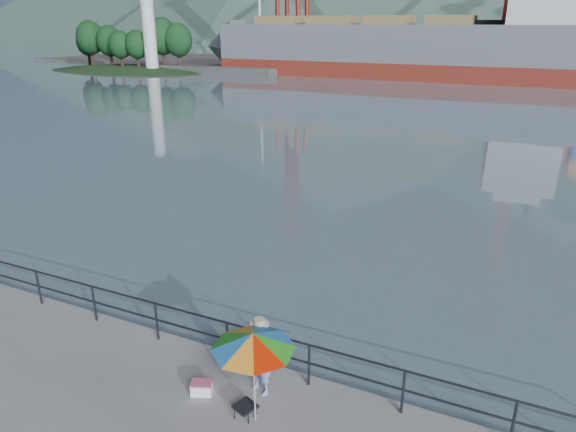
# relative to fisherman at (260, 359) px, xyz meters

# --- Properties ---
(harbor_water) EXTENTS (500.00, 280.00, 0.00)m
(harbor_water) POSITION_rel_fisherman_xyz_m (-2.17, 128.92, -0.81)
(harbor_water) COLOR slate
(harbor_water) RESTS_ON ground
(far_dock) EXTENTS (200.00, 40.00, 0.40)m
(far_dock) POSITION_rel_fisherman_xyz_m (7.83, 91.92, -0.81)
(far_dock) COLOR #514F4C
(far_dock) RESTS_ON ground
(guardrail) EXTENTS (22.00, 0.06, 1.03)m
(guardrail) POSITION_rel_fisherman_xyz_m (-2.17, 0.62, -0.29)
(guardrail) COLOR #2D3033
(guardrail) RESTS_ON ground
(lighthouse_islet) EXTENTS (48.00, 26.40, 19.20)m
(lighthouse_islet) POSITION_rel_fisherman_xyz_m (-57.14, 60.92, -0.55)
(lighthouse_islet) COLOR #263F1E
(lighthouse_islet) RESTS_ON ground
(fisherman) EXTENTS (0.67, 0.53, 1.62)m
(fisherman) POSITION_rel_fisherman_xyz_m (0.00, 0.00, 0.00)
(fisherman) COLOR #364B98
(fisherman) RESTS_ON ground
(beach_umbrella) EXTENTS (1.99, 1.99, 1.97)m
(beach_umbrella) POSITION_rel_fisherman_xyz_m (0.28, -0.76, 0.99)
(beach_umbrella) COLOR white
(beach_umbrella) RESTS_ON ground
(folding_stool) EXTENTS (0.51, 0.51, 0.26)m
(folding_stool) POSITION_rel_fisherman_xyz_m (0.06, -0.77, -0.67)
(folding_stool) COLOR black
(folding_stool) RESTS_ON ground
(cooler_bag) EXTENTS (0.50, 0.42, 0.24)m
(cooler_bag) POSITION_rel_fisherman_xyz_m (-1.09, -0.58, -0.69)
(cooler_bag) COLOR white
(cooler_bag) RESTS_ON ground
(fishing_rod) EXTENTS (0.25, 1.61, 1.15)m
(fishing_rod) POSITION_rel_fisherman_xyz_m (-0.28, 1.00, -0.81)
(fishing_rod) COLOR black
(fishing_rod) RESTS_ON ground
(bulk_carrier) EXTENTS (55.37, 9.58, 14.50)m
(bulk_carrier) POSITION_rel_fisherman_xyz_m (-11.23, 69.03, 3.26)
(bulk_carrier) COLOR maroon
(bulk_carrier) RESTS_ON ground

